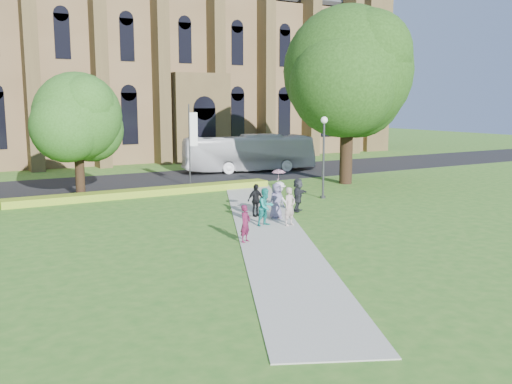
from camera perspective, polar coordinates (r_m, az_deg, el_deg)
ground at (r=27.66m, az=2.28°, el=-3.90°), size 160.00×160.00×0.00m
road at (r=45.55m, az=-11.32°, el=1.08°), size 160.00×10.00×0.02m
footpath at (r=28.48m, az=1.20°, el=-3.47°), size 15.58×28.54×0.04m
flower_hedge at (r=38.51m, az=-10.86°, el=-0.02°), size 18.00×1.40×0.45m
cathedral at (r=67.43m, az=-9.00°, el=14.74°), size 52.60×18.25×28.00m
streetlamp at (r=36.69m, az=6.79°, el=4.47°), size 0.44×0.44×5.24m
large_tree at (r=43.56m, az=9.20°, el=11.81°), size 9.60×9.60×13.20m
street_tree_1 at (r=38.20m, az=-17.46°, el=7.19°), size 5.60×5.60×8.05m
banner_pole_0 at (r=41.50m, az=-6.53°, el=5.13°), size 0.70×0.10×6.00m
tour_coach at (r=50.53m, az=-0.69°, el=3.91°), size 12.05×4.86×3.27m
pedestrian_0 at (r=25.16m, az=-1.07°, el=-3.17°), size 0.72×0.64×1.66m
pedestrian_1 at (r=28.44m, az=0.98°, el=-1.50°), size 1.04×0.88×1.90m
pedestrian_2 at (r=30.59m, az=2.33°, el=-0.73°), size 1.42×1.17×1.92m
pedestrian_3 at (r=30.69m, az=-0.04°, el=-0.83°), size 1.09×0.58×1.77m
pedestrian_4 at (r=30.19m, az=2.06°, el=-0.89°), size 1.01×0.74×1.89m
pedestrian_5 at (r=32.22m, az=4.22°, el=-0.29°), size 1.70×1.52×1.87m
pedestrian_6 at (r=28.55m, az=3.39°, el=-1.44°), size 0.79×0.60×1.93m
parasol at (r=30.18m, az=2.26°, el=1.52°), size 0.86×0.86×0.62m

